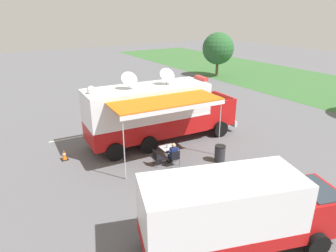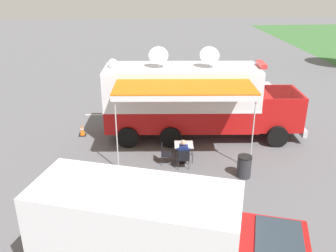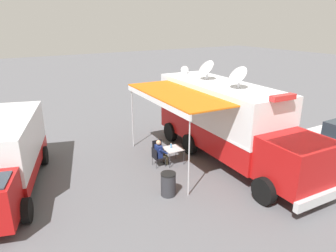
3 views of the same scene
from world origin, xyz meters
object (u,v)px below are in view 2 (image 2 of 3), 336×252
(command_truck, at_px, (197,99))
(support_truck, at_px, (156,236))
(seated_responder, at_px, (183,152))
(traffic_cone, at_px, (82,130))
(water_bottle, at_px, (182,142))
(trash_bin, at_px, (244,166))
(folding_chair_at_table, at_px, (184,157))
(car_behind_truck, at_px, (238,89))
(folding_chair_beside_table, at_px, (165,152))
(folding_table, at_px, (184,145))

(command_truck, bearing_deg, support_truck, -14.69)
(seated_responder, bearing_deg, traffic_cone, -126.92)
(water_bottle, height_order, trash_bin, water_bottle)
(command_truck, bearing_deg, water_bottle, -21.62)
(water_bottle, relative_size, trash_bin, 0.25)
(folding_chair_at_table, relative_size, trash_bin, 0.96)
(folding_chair_at_table, distance_m, car_behind_truck, 9.10)
(command_truck, xyz_separation_m, car_behind_truck, (-4.78, 3.33, -1.07))
(folding_chair_beside_table, xyz_separation_m, seated_responder, (0.32, 0.76, 0.14))
(command_truck, xyz_separation_m, water_bottle, (2.46, -0.98, -1.11))
(folding_chair_at_table, relative_size, folding_chair_beside_table, 1.00)
(folding_chair_at_table, height_order, folding_chair_beside_table, same)
(support_truck, bearing_deg, car_behind_truck, 157.60)
(water_bottle, bearing_deg, trash_bin, 55.43)
(folding_chair_beside_table, bearing_deg, support_truck, -5.74)
(car_behind_truck, bearing_deg, seated_responder, -28.88)
(support_truck, xyz_separation_m, car_behind_truck, (-13.86, 5.71, -0.51))
(folding_chair_beside_table, bearing_deg, folding_chair_at_table, 56.03)
(trash_bin, height_order, car_behind_truck, car_behind_truck)
(water_bottle, distance_m, support_truck, 6.78)
(seated_responder, distance_m, traffic_cone, 5.88)
(command_truck, bearing_deg, folding_chair_beside_table, -32.67)
(trash_bin, bearing_deg, folding_chair_at_table, -109.82)
(folding_chair_at_table, xyz_separation_m, trash_bin, (0.84, 2.33, -0.06))
(command_truck, relative_size, folding_table, 11.32)
(water_bottle, distance_m, seated_responder, 0.60)
(folding_chair_at_table, xyz_separation_m, seated_responder, (-0.19, 0.01, 0.14))
(seated_responder, height_order, traffic_cone, seated_responder)
(folding_table, height_order, folding_chair_at_table, folding_chair_at_table)
(folding_chair_at_table, distance_m, traffic_cone, 5.98)
(folding_table, xyz_separation_m, trash_bin, (1.64, 2.23, -0.22))
(folding_chair_beside_table, bearing_deg, car_behind_truck, 145.92)
(command_truck, relative_size, traffic_cone, 16.60)
(folding_chair_beside_table, xyz_separation_m, traffic_cone, (-3.21, -3.93, -0.23))
(command_truck, xyz_separation_m, folding_chair_beside_table, (2.71, -1.74, -1.43))
(folding_table, bearing_deg, car_behind_truck, 149.62)
(folding_chair_at_table, relative_size, traffic_cone, 1.50)
(traffic_cone, height_order, car_behind_truck, car_behind_truck)
(folding_chair_beside_table, height_order, traffic_cone, folding_chair_beside_table)
(trash_bin, bearing_deg, car_behind_truck, 167.29)
(folding_table, distance_m, water_bottle, 0.19)
(water_bottle, xyz_separation_m, folding_chair_at_table, (0.76, -0.01, -0.32))
(folding_table, relative_size, seated_responder, 0.68)
(folding_chair_at_table, relative_size, seated_responder, 0.70)
(water_bottle, height_order, folding_chair_beside_table, water_bottle)
(command_truck, bearing_deg, trash_bin, 18.24)
(traffic_cone, bearing_deg, folding_chair_at_table, 51.57)
(folding_table, relative_size, car_behind_truck, 0.20)
(folding_chair_beside_table, relative_size, traffic_cone, 1.50)
(car_behind_truck, bearing_deg, folding_chair_beside_table, -34.08)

